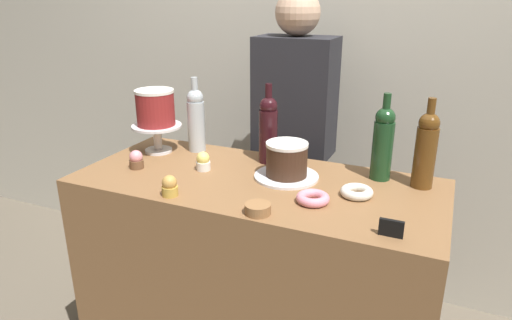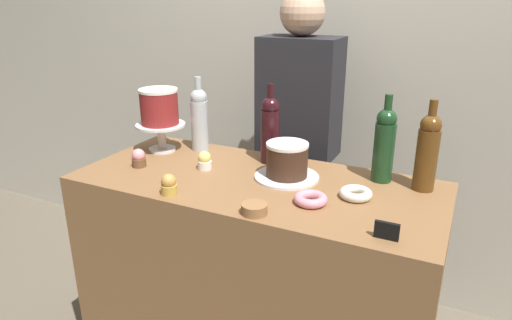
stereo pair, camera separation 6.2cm
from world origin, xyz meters
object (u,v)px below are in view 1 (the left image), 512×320
(cake_stand_pedestal, at_px, (157,134))
(donut_sugar, at_px, (357,192))
(white_layer_cake, at_px, (155,107))
(cupcake_lemon, at_px, (203,162))
(wine_bottle_clear, at_px, (196,119))
(cupcake_caramel, at_px, (170,186))
(barista_figure, at_px, (293,155))
(donut_pink, at_px, (313,198))
(wine_bottle_amber, at_px, (426,149))
(wine_bottle_green, at_px, (383,142))
(price_sign_chalkboard, at_px, (391,228))
(wine_bottle_dark_red, at_px, (268,128))
(cookie_stack, at_px, (258,209))
(chocolate_round_cake, at_px, (287,159))
(cupcake_strawberry, at_px, (136,160))

(cake_stand_pedestal, xyz_separation_m, donut_sugar, (0.90, -0.12, -0.07))
(white_layer_cake, xyz_separation_m, cupcake_lemon, (0.29, -0.11, -0.16))
(white_layer_cake, height_order, wine_bottle_clear, wine_bottle_clear)
(cupcake_caramel, bearing_deg, barista_figure, 77.28)
(barista_figure, bearing_deg, donut_pink, -65.68)
(wine_bottle_amber, bearing_deg, barista_figure, 149.79)
(donut_sugar, height_order, barista_figure, barista_figure)
(wine_bottle_green, bearing_deg, price_sign_chalkboard, -76.59)
(cake_stand_pedestal, height_order, price_sign_chalkboard, cake_stand_pedestal)
(wine_bottle_amber, height_order, donut_pink, wine_bottle_amber)
(cake_stand_pedestal, height_order, donut_sugar, cake_stand_pedestal)
(cake_stand_pedestal, xyz_separation_m, cupcake_caramel, (0.31, -0.37, -0.05))
(cake_stand_pedestal, relative_size, white_layer_cake, 1.30)
(wine_bottle_green, xyz_separation_m, wine_bottle_clear, (-0.80, 0.01, 0.00))
(wine_bottle_dark_red, distance_m, cookie_stack, 0.49)
(barista_figure, bearing_deg, wine_bottle_dark_red, -89.27)
(donut_sugar, xyz_separation_m, price_sign_chalkboard, (0.15, -0.24, 0.01))
(wine_bottle_amber, relative_size, cookie_stack, 3.87)
(wine_bottle_amber, xyz_separation_m, wine_bottle_green, (-0.15, 0.02, 0.00))
(chocolate_round_cake, relative_size, cupcake_lemon, 2.13)
(wine_bottle_green, height_order, donut_pink, wine_bottle_green)
(wine_bottle_green, xyz_separation_m, cupcake_lemon, (-0.65, -0.19, -0.11))
(chocolate_round_cake, bearing_deg, donut_pink, -47.66)
(wine_bottle_dark_red, bearing_deg, cupcake_caramel, -112.11)
(cupcake_caramel, relative_size, donut_pink, 0.66)
(cookie_stack, bearing_deg, cupcake_caramel, 179.25)
(cupcake_strawberry, bearing_deg, wine_bottle_dark_red, 31.64)
(cupcake_caramel, xyz_separation_m, donut_sugar, (0.59, 0.25, -0.02))
(chocolate_round_cake, height_order, price_sign_chalkboard, chocolate_round_cake)
(white_layer_cake, distance_m, cookie_stack, 0.77)
(chocolate_round_cake, relative_size, wine_bottle_clear, 0.49)
(cupcake_lemon, distance_m, donut_pink, 0.50)
(white_layer_cake, bearing_deg, wine_bottle_amber, 3.14)
(cupcake_strawberry, relative_size, price_sign_chalkboard, 1.06)
(wine_bottle_green, relative_size, barista_figure, 0.20)
(cake_stand_pedestal, xyz_separation_m, wine_bottle_amber, (1.10, 0.06, 0.06))
(wine_bottle_dark_red, distance_m, wine_bottle_amber, 0.61)
(cupcake_strawberry, relative_size, donut_pink, 0.66)
(chocolate_round_cake, height_order, cookie_stack, chocolate_round_cake)
(wine_bottle_dark_red, relative_size, cupcake_lemon, 4.38)
(cake_stand_pedestal, distance_m, donut_pink, 0.81)
(white_layer_cake, distance_m, wine_bottle_amber, 1.10)
(white_layer_cake, height_order, cupcake_strawberry, white_layer_cake)
(donut_pink, bearing_deg, barista_figure, 114.32)
(wine_bottle_amber, bearing_deg, donut_pink, -137.88)
(cake_stand_pedestal, relative_size, cupcake_caramel, 2.90)
(donut_sugar, bearing_deg, cookie_stack, -135.16)
(wine_bottle_clear, distance_m, cookie_stack, 0.69)
(cupcake_lemon, bearing_deg, wine_bottle_dark_red, 43.36)
(cake_stand_pedestal, distance_m, chocolate_round_cake, 0.62)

